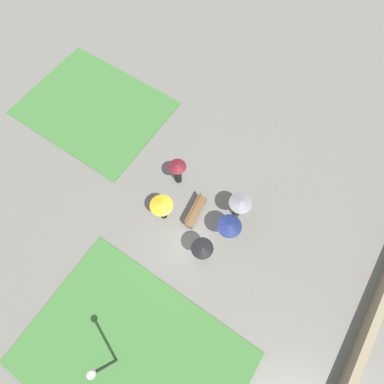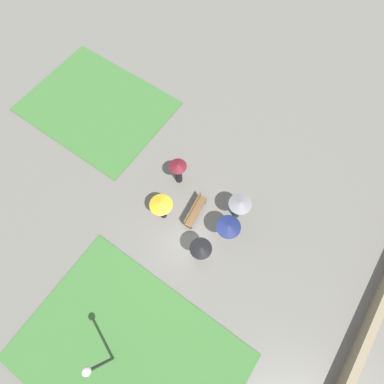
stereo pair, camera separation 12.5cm
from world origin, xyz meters
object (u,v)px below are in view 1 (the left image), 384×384
Objects in this scene: crowd_person_maroon at (178,171)px; crowd_person_navy at (229,227)px; crowd_person_black at (202,249)px; park_bench at (195,210)px; crowd_person_grey at (240,205)px; lamp_post at (101,369)px; crowd_person_yellow at (162,207)px.

crowd_person_navy is at bearing -143.67° from crowd_person_maroon.
park_bench is at bearing 104.58° from crowd_person_black.
park_bench is 0.99× the size of crowd_person_grey.
lamp_post is at bearing 161.26° from crowd_person_maroon.
crowd_person_yellow is (6.62, 2.16, -1.10)m from lamp_post.
crowd_person_yellow reaches higher than crowd_person_maroon.
crowd_person_black is (-1.58, 0.49, 0.01)m from crowd_person_navy.
lamp_post reaches higher than crowd_person_black.
park_bench is at bearing 6.64° from lamp_post.
crowd_person_maroon is 2.22m from crowd_person_yellow.
park_bench is 1.05× the size of crowd_person_navy.
lamp_post reaches higher than crowd_person_maroon.
crowd_person_maroon is 0.98× the size of crowd_person_yellow.
crowd_person_yellow reaches higher than park_bench.
crowd_person_grey reaches higher than crowd_person_yellow.
crowd_person_yellow is at bearing -130.51° from crowd_person_navy.
crowd_person_navy is (7.54, -1.09, -1.16)m from lamp_post.
lamp_post is (-7.62, -0.89, 2.01)m from park_bench.
lamp_post is 2.03× the size of crowd_person_grey.
crowd_person_grey is at bearing -125.15° from crowd_person_maroon.
crowd_person_grey is (1.26, 0.14, 0.01)m from crowd_person_navy.
crowd_person_black is (-0.66, -2.77, -0.04)m from crowd_person_yellow.
crowd_person_grey is at bearing -178.25° from crowd_person_yellow.
park_bench is 0.49× the size of lamp_post.
lamp_post is at bearing 74.73° from crowd_person_yellow.
crowd_person_black reaches higher than park_bench.
park_bench is 2.25m from crowd_person_maroon.
crowd_person_navy is 0.96× the size of crowd_person_yellow.
lamp_post is 2.10× the size of crowd_person_black.
crowd_person_grey is at bearing 129.92° from crowd_person_navy.
crowd_person_maroon is at bearing 17.79° from crowd_person_grey.
crowd_person_navy reaches higher than park_bench.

